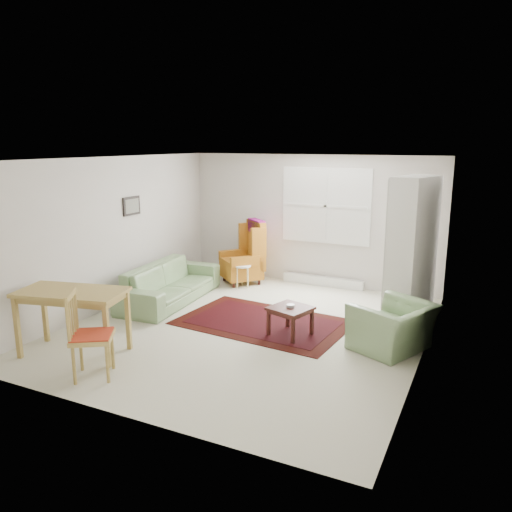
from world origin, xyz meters
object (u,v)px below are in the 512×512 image
at_px(sofa, 170,276).
at_px(desk, 74,322).
at_px(stool, 242,276).
at_px(armchair, 393,322).
at_px(coffee_table, 290,321).
at_px(cabinet, 412,250).
at_px(desk_chair, 92,335).
at_px(wingback_chair, 241,252).

relative_size(sofa, desk, 1.64).
xyz_separation_m(sofa, stool, (0.76, 1.29, -0.23)).
relative_size(armchair, coffee_table, 1.88).
relative_size(sofa, armchair, 2.25).
distance_m(cabinet, desk_chair, 4.77).
bearing_deg(sofa, armchair, -101.02).
distance_m(wingback_chair, desk, 3.99).
xyz_separation_m(coffee_table, cabinet, (1.42, 1.42, 0.90)).
xyz_separation_m(sofa, desk_chair, (0.88, -2.79, 0.08)).
height_order(sofa, wingback_chair, wingback_chair).
height_order(wingback_chair, cabinet, cabinet).
bearing_deg(stool, desk_chair, -88.30).
height_order(cabinet, desk_chair, cabinet).
relative_size(wingback_chair, coffee_table, 2.36).
bearing_deg(wingback_chair, sofa, -69.61).
bearing_deg(cabinet, stool, -172.54).
bearing_deg(cabinet, wingback_chair, -176.90).
relative_size(wingback_chair, cabinet, 0.56).
xyz_separation_m(coffee_table, desk_chair, (-1.62, -2.21, 0.31)).
relative_size(desk, desk_chair, 1.30).
height_order(armchair, desk, desk).
bearing_deg(desk, armchair, 27.38).
relative_size(sofa, stool, 5.02).
bearing_deg(sofa, wingback_chair, -24.88).
bearing_deg(stool, armchair, -28.97).
relative_size(coffee_table, stool, 1.19).
distance_m(wingback_chair, desk_chair, 4.38).
distance_m(coffee_table, desk, 2.95).
bearing_deg(desk_chair, cabinet, -72.37).
height_order(cabinet, desk, cabinet).
bearing_deg(wingback_chair, desk_chair, -45.38).
distance_m(sofa, desk_chair, 2.93).
bearing_deg(desk, sofa, 94.15).
xyz_separation_m(sofa, armchair, (3.91, -0.45, -0.06)).
bearing_deg(stool, cabinet, -8.22).
height_order(sofa, armchair, sofa).
height_order(wingback_chair, stool, wingback_chair).
bearing_deg(desk_chair, stool, -30.76).
bearing_deg(stool, wingback_chair, 120.18).
xyz_separation_m(armchair, coffee_table, (-1.42, -0.13, -0.17)).
height_order(armchair, coffee_table, armchair).
xyz_separation_m(cabinet, desk_chair, (-3.03, -3.63, -0.59)).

